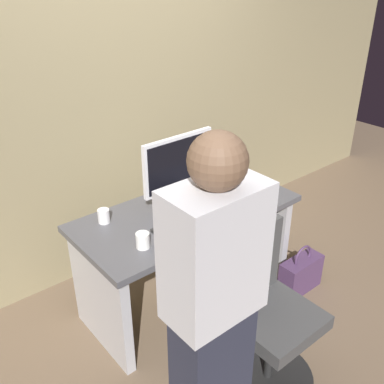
% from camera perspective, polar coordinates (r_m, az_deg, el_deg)
% --- Properties ---
extents(ground_plane, '(9.00, 9.00, 0.00)m').
position_cam_1_polar(ground_plane, '(3.26, -0.58, -13.41)').
color(ground_plane, brown).
extents(wall_back, '(6.40, 0.10, 3.00)m').
position_cam_1_polar(wall_back, '(3.17, -9.99, 15.59)').
color(wall_back, '#8C7F5B').
rests_on(wall_back, ground).
extents(desk, '(1.46, 0.70, 0.72)m').
position_cam_1_polar(desk, '(2.95, -0.62, -6.03)').
color(desk, '#4C4C51').
rests_on(desk, ground).
extents(office_chair, '(0.52, 0.52, 0.94)m').
position_cam_1_polar(office_chair, '(2.52, 9.52, -15.70)').
color(office_chair, black).
rests_on(office_chair, ground).
extents(person_at_desk, '(0.40, 0.24, 1.64)m').
position_cam_1_polar(person_at_desk, '(1.91, 2.77, -15.28)').
color(person_at_desk, '#262838').
rests_on(person_at_desk, ground).
extents(monitor, '(0.54, 0.14, 0.46)m').
position_cam_1_polar(monitor, '(2.84, -1.76, 3.49)').
color(monitor, silver).
rests_on(monitor, desk).
extents(keyboard, '(0.44, 0.15, 0.02)m').
position_cam_1_polar(keyboard, '(2.69, -0.94, -3.92)').
color(keyboard, '#262626').
rests_on(keyboard, desk).
extents(mouse, '(0.06, 0.10, 0.03)m').
position_cam_1_polar(mouse, '(2.84, 3.81, -1.99)').
color(mouse, black).
rests_on(mouse, desk).
extents(cup_near_keyboard, '(0.08, 0.08, 0.09)m').
position_cam_1_polar(cup_near_keyboard, '(2.47, -6.40, -6.25)').
color(cup_near_keyboard, white).
rests_on(cup_near_keyboard, desk).
extents(cup_by_monitor, '(0.07, 0.07, 0.09)m').
position_cam_1_polar(cup_by_monitor, '(2.74, -11.38, -3.07)').
color(cup_by_monitor, silver).
rests_on(cup_by_monitor, desk).
extents(book_stack, '(0.21, 0.19, 0.19)m').
position_cam_1_polar(book_stack, '(3.15, 3.58, 2.88)').
color(book_stack, white).
rests_on(book_stack, desk).
extents(cell_phone, '(0.07, 0.14, 0.01)m').
position_cam_1_polar(cell_phone, '(3.05, 8.73, -0.28)').
color(cell_phone, black).
rests_on(cell_phone, desk).
extents(handbag, '(0.34, 0.14, 0.38)m').
position_cam_1_polar(handbag, '(3.33, 13.89, -10.27)').
color(handbag, '#4C3356').
rests_on(handbag, ground).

